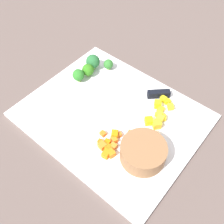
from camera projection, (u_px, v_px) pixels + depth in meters
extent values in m
plane|color=brown|center=(112.00, 117.00, 0.69)|extent=(4.00, 4.00, 0.00)
cube|color=white|center=(112.00, 116.00, 0.68)|extent=(0.45, 0.36, 0.01)
cylinder|color=#906440|center=(143.00, 152.00, 0.58)|extent=(0.11, 0.11, 0.05)
cube|color=silver|center=(80.00, 100.00, 0.71)|extent=(0.15, 0.15, 0.00)
cube|color=black|center=(159.00, 94.00, 0.71)|extent=(0.06, 0.06, 0.02)
cube|color=orange|center=(107.00, 142.00, 0.62)|extent=(0.02, 0.01, 0.01)
cube|color=orange|center=(103.00, 134.00, 0.64)|extent=(0.02, 0.01, 0.01)
cube|color=orange|center=(115.00, 134.00, 0.63)|extent=(0.02, 0.02, 0.02)
cube|color=orange|center=(100.00, 142.00, 0.62)|extent=(0.01, 0.01, 0.01)
cube|color=orange|center=(114.00, 140.00, 0.62)|extent=(0.02, 0.02, 0.01)
cube|color=orange|center=(111.00, 153.00, 0.60)|extent=(0.02, 0.02, 0.02)
cube|color=orange|center=(108.00, 148.00, 0.61)|extent=(0.02, 0.02, 0.01)
cube|color=orange|center=(106.00, 154.00, 0.60)|extent=(0.02, 0.02, 0.02)
cube|color=orange|center=(130.00, 134.00, 0.63)|extent=(0.02, 0.02, 0.01)
cube|color=orange|center=(102.00, 146.00, 0.61)|extent=(0.02, 0.02, 0.02)
cube|color=orange|center=(113.00, 146.00, 0.61)|extent=(0.02, 0.01, 0.01)
cube|color=orange|center=(119.00, 135.00, 0.63)|extent=(0.02, 0.02, 0.01)
cube|color=yellow|center=(157.00, 125.00, 0.65)|extent=(0.03, 0.03, 0.02)
cube|color=yellow|center=(170.00, 107.00, 0.69)|extent=(0.02, 0.02, 0.01)
cube|color=yellow|center=(160.00, 110.00, 0.68)|extent=(0.02, 0.02, 0.01)
cube|color=yellow|center=(163.00, 118.00, 0.67)|extent=(0.02, 0.02, 0.01)
cube|color=yellow|center=(149.00, 121.00, 0.66)|extent=(0.03, 0.03, 0.02)
cube|color=yellow|center=(163.00, 99.00, 0.70)|extent=(0.02, 0.01, 0.01)
cube|color=yellow|center=(159.00, 114.00, 0.67)|extent=(0.02, 0.02, 0.02)
cube|color=yellow|center=(167.00, 102.00, 0.70)|extent=(0.02, 0.02, 0.01)
cube|color=yellow|center=(158.00, 104.00, 0.69)|extent=(0.02, 0.02, 0.02)
cube|color=yellow|center=(160.00, 119.00, 0.66)|extent=(0.02, 0.02, 0.02)
cylinder|color=#85BF5B|center=(88.00, 74.00, 0.77)|extent=(0.01, 0.01, 0.01)
sphere|color=#327B1C|center=(88.00, 70.00, 0.75)|extent=(0.04, 0.04, 0.04)
cylinder|color=#8FBD62|center=(108.00, 68.00, 0.78)|extent=(0.01, 0.01, 0.01)
sphere|color=#32782E|center=(108.00, 64.00, 0.77)|extent=(0.03, 0.03, 0.03)
cylinder|color=#81BA6C|center=(93.00, 66.00, 0.78)|extent=(0.01, 0.01, 0.02)
sphere|color=#276834|center=(93.00, 61.00, 0.77)|extent=(0.04, 0.04, 0.04)
cylinder|color=#96B95E|center=(79.00, 79.00, 0.75)|extent=(0.01, 0.01, 0.01)
sphere|color=#2D7B28|center=(78.00, 75.00, 0.74)|extent=(0.03, 0.03, 0.03)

